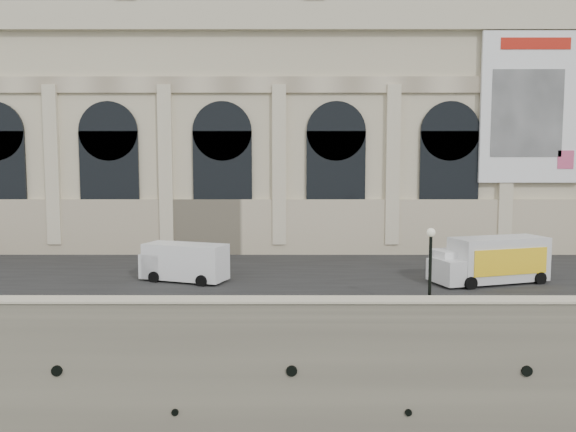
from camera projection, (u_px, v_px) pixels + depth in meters
The scene contains 8 objects.
quay at pixel (273, 262), 63.55m from camera, with size 160.00×70.00×6.00m, color gray.
street at pixel (264, 271), 42.36m from camera, with size 160.00×24.00×0.06m, color #2D2D2D.
parapet at pixel (253, 310), 28.96m from camera, with size 160.00×1.40×1.21m.
museum at pixel (213, 110), 57.89m from camera, with size 69.00×18.70×29.10m.
van_b at pixel (181, 262), 38.81m from camera, with size 6.33×4.07×2.64m.
van_c at pixel (464, 265), 38.55m from camera, with size 5.53×3.48×2.31m.
box_truck at pixel (493, 261), 38.03m from camera, with size 8.22×4.69×3.16m.
lamp_right at pixel (430, 271), 30.45m from camera, with size 0.48×0.48×4.68m.
Camera 1 is at (1.85, -27.79, 14.12)m, focal length 35.00 mm.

